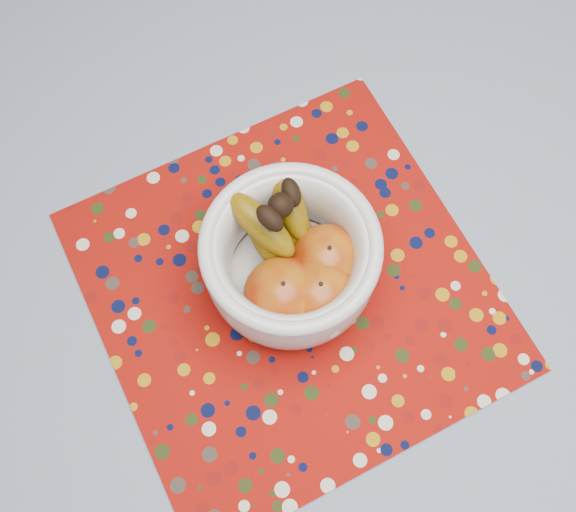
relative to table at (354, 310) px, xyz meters
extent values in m
plane|color=#2D2826|center=(0.00, 0.00, -0.67)|extent=(4.00, 4.00, 0.00)
cube|color=brown|center=(0.00, 0.00, 0.06)|extent=(1.20, 1.20, 0.04)
cylinder|color=brown|center=(0.53, 0.53, -0.32)|extent=(0.06, 0.06, 0.71)
cylinder|color=brown|center=(0.66, 0.19, -0.48)|extent=(0.03, 0.03, 0.38)
cube|color=slate|center=(0.00, 0.00, 0.08)|extent=(1.32, 1.32, 0.01)
cube|color=maroon|center=(-0.07, 0.05, 0.09)|extent=(0.52, 0.52, 0.00)
cylinder|color=silver|center=(-0.06, 0.06, 0.10)|extent=(0.10, 0.10, 0.01)
cylinder|color=silver|center=(-0.06, 0.06, 0.11)|extent=(0.15, 0.15, 0.01)
torus|color=silver|center=(-0.06, 0.06, 0.20)|extent=(0.20, 0.20, 0.02)
ellipsoid|color=maroon|center=(-0.09, 0.03, 0.15)|extent=(0.09, 0.09, 0.08)
ellipsoid|color=maroon|center=(-0.03, 0.04, 0.15)|extent=(0.09, 0.09, 0.08)
ellipsoid|color=maroon|center=(-0.06, 0.01, 0.15)|extent=(0.09, 0.09, 0.08)
sphere|color=black|center=(-0.05, 0.10, 0.22)|extent=(0.03, 0.03, 0.03)
camera|label=1|loc=(-0.22, -0.15, 0.88)|focal=42.00mm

